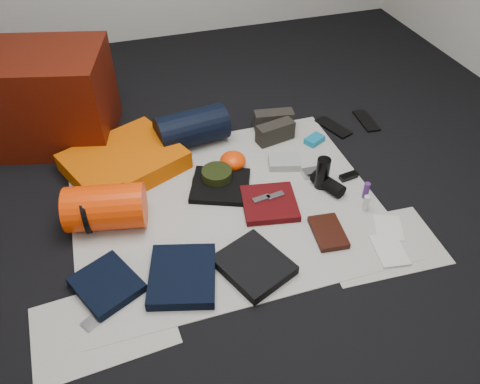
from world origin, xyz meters
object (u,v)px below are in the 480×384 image
object	(u,v)px
sleeping_pad	(124,161)
navy_duffel	(192,128)
water_bottle	(322,173)
red_cabinet	(51,97)
compact_camera	(311,173)
stuff_sack	(106,207)
paperback_book	(328,232)

from	to	relation	value
sleeping_pad	navy_duffel	xyz separation A→B (m)	(0.44, 0.13, 0.06)
navy_duffel	water_bottle	distance (m)	0.85
sleeping_pad	navy_duffel	distance (m)	0.46
red_cabinet	compact_camera	world-z (taller)	red_cabinet
navy_duffel	stuff_sack	bearing A→B (deg)	-143.32
navy_duffel	paperback_book	bearing A→B (deg)	-71.51
paperback_book	navy_duffel	bearing A→B (deg)	122.24
sleeping_pad	paperback_book	xyz separation A→B (m)	(0.90, -0.83, -0.04)
navy_duffel	paperback_book	distance (m)	1.08
red_cabinet	stuff_sack	xyz separation A→B (m)	(0.21, -0.89, -0.16)
sleeping_pad	navy_duffel	bearing A→B (deg)	16.56
red_cabinet	navy_duffel	size ratio (longest dim) A/B	1.59
stuff_sack	sleeping_pad	bearing A→B (deg)	72.33
stuff_sack	navy_duffel	bearing A→B (deg)	44.12
red_cabinet	navy_duffel	distance (m)	0.86
stuff_sack	compact_camera	bearing A→B (deg)	1.99
stuff_sack	paperback_book	world-z (taller)	stuff_sack
sleeping_pad	compact_camera	world-z (taller)	sleeping_pad
compact_camera	paperback_book	bearing A→B (deg)	-100.19
stuff_sack	paperback_book	distance (m)	1.12
sleeping_pad	paperback_book	size ratio (longest dim) A/B	2.69
compact_camera	paperback_book	world-z (taller)	compact_camera
water_bottle	compact_camera	xyz separation A→B (m)	(-0.01, 0.10, -0.07)
water_bottle	sleeping_pad	bearing A→B (deg)	154.68
paperback_book	compact_camera	bearing A→B (deg)	82.98
red_cabinet	navy_duffel	world-z (taller)	red_cabinet
paperback_book	red_cabinet	bearing A→B (deg)	140.16
navy_duffel	sleeping_pad	bearing A→B (deg)	-170.88
navy_duffel	paperback_book	xyz separation A→B (m)	(0.47, -0.96, -0.10)
navy_duffel	water_bottle	xyz separation A→B (m)	(0.59, -0.61, -0.02)
stuff_sack	compact_camera	size ratio (longest dim) A/B	3.89
sleeping_pad	stuff_sack	size ratio (longest dim) A/B	1.57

